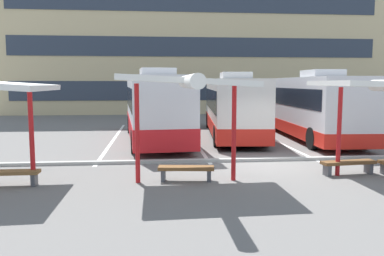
{
  "coord_description": "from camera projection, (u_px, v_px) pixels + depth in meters",
  "views": [
    {
      "loc": [
        -4.13,
        -13.82,
        2.95
      ],
      "look_at": [
        -2.53,
        2.53,
        1.07
      ],
      "focal_mm": 36.75,
      "sensor_mm": 36.0,
      "label": 1
    }
  ],
  "objects": [
    {
      "name": "ground_plane",
      "position": [
        267.0,
        164.0,
        14.4
      ],
      "size": [
        160.0,
        160.0,
        0.0
      ],
      "primitive_type": "plane",
      "color": "slate"
    },
    {
      "name": "terminal_building",
      "position": [
        191.0,
        17.0,
        43.26
      ],
      "size": [
        37.31,
        14.46,
        23.11
      ],
      "color": "#D1BC8C",
      "rests_on": "ground"
    },
    {
      "name": "coach_bus_0",
      "position": [
        155.0,
        108.0,
        20.02
      ],
      "size": [
        3.47,
        10.45,
        3.64
      ],
      "color": "silver",
      "rests_on": "ground"
    },
    {
      "name": "coach_bus_1",
      "position": [
        232.0,
        107.0,
        21.97
      ],
      "size": [
        3.48,
        11.24,
        3.5
      ],
      "color": "silver",
      "rests_on": "ground"
    },
    {
      "name": "coach_bus_2",
      "position": [
        312.0,
        107.0,
        20.76
      ],
      "size": [
        3.05,
        10.28,
        3.59
      ],
      "color": "silver",
      "rests_on": "ground"
    },
    {
      "name": "lane_stripe_0",
      "position": [
        114.0,
        139.0,
        20.81
      ],
      "size": [
        0.16,
        14.0,
        0.01
      ],
      "primitive_type": "cube",
      "color": "white",
      "rests_on": "ground"
    },
    {
      "name": "lane_stripe_1",
      "position": [
        192.0,
        138.0,
        21.21
      ],
      "size": [
        0.16,
        14.0,
        0.01
      ],
      "primitive_type": "cube",
      "color": "white",
      "rests_on": "ground"
    },
    {
      "name": "lane_stripe_2",
      "position": [
        267.0,
        137.0,
        21.61
      ],
      "size": [
        0.16,
        14.0,
        0.01
      ],
      "primitive_type": "cube",
      "color": "white",
      "rests_on": "ground"
    },
    {
      "name": "lane_stripe_3",
      "position": [
        340.0,
        136.0,
        22.01
      ],
      "size": [
        0.16,
        14.0,
        0.01
      ],
      "primitive_type": "cube",
      "color": "white",
      "rests_on": "ground"
    },
    {
      "name": "bench_1",
      "position": [
        7.0,
        175.0,
        11.26
      ],
      "size": [
        1.79,
        0.42,
        0.45
      ],
      "color": "brown",
      "rests_on": "ground"
    },
    {
      "name": "waiting_shelter_1",
      "position": [
        187.0,
        84.0,
        11.25
      ],
      "size": [
        3.89,
        4.58,
        3.19
      ],
      "color": "red",
      "rests_on": "ground"
    },
    {
      "name": "bench_2",
      "position": [
        186.0,
        170.0,
        11.85
      ],
      "size": [
        1.72,
        0.63,
        0.45
      ],
      "color": "brown",
      "rests_on": "ground"
    },
    {
      "name": "bench_3",
      "position": [
        348.0,
        164.0,
        12.69
      ],
      "size": [
        1.84,
        0.63,
        0.45
      ],
      "color": "brown",
      "rests_on": "ground"
    },
    {
      "name": "platform_kerb",
      "position": [
        263.0,
        159.0,
        14.91
      ],
      "size": [
        44.0,
        0.24,
        0.12
      ],
      "primitive_type": "cube",
      "color": "#ADADA8",
      "rests_on": "ground"
    }
  ]
}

